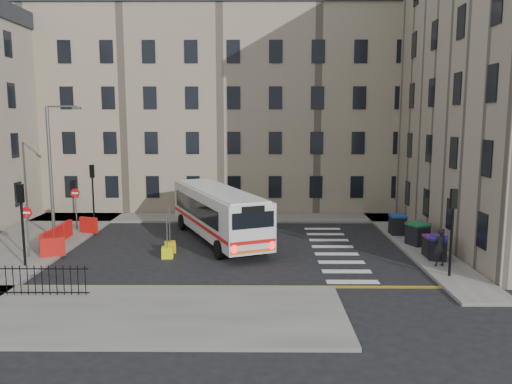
{
  "coord_description": "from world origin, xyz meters",
  "views": [
    {
      "loc": [
        -0.27,
        -28.05,
        7.39
      ],
      "look_at": [
        -0.5,
        2.01,
        3.0
      ],
      "focal_mm": 35.0,
      "sensor_mm": 36.0,
      "label": 1
    }
  ],
  "objects_px": {
    "bus": "(218,212)",
    "wheelie_bin_b": "(433,246)",
    "wheelie_bin_c": "(417,234)",
    "wheelie_bin_e": "(398,224)",
    "streetlamp": "(50,170)",
    "bollard_yellow": "(170,247)",
    "wheelie_bin_d": "(418,232)",
    "bollard_chevron": "(167,252)",
    "pedestrian": "(440,247)",
    "wheelie_bin_a": "(438,248)"
  },
  "relations": [
    {
      "from": "wheelie_bin_a",
      "to": "wheelie_bin_d",
      "type": "relative_size",
      "value": 0.98
    },
    {
      "from": "streetlamp",
      "to": "wheelie_bin_e",
      "type": "bearing_deg",
      "value": 2.77
    },
    {
      "from": "bus",
      "to": "wheelie_bin_b",
      "type": "relative_size",
      "value": 10.24
    },
    {
      "from": "wheelie_bin_e",
      "to": "bollard_yellow",
      "type": "bearing_deg",
      "value": -162.83
    },
    {
      "from": "wheelie_bin_c",
      "to": "bollard_yellow",
      "type": "bearing_deg",
      "value": 160.49
    },
    {
      "from": "pedestrian",
      "to": "bollard_chevron",
      "type": "distance_m",
      "value": 14.05
    },
    {
      "from": "wheelie_bin_a",
      "to": "wheelie_bin_c",
      "type": "relative_size",
      "value": 0.91
    },
    {
      "from": "wheelie_bin_e",
      "to": "pedestrian",
      "type": "xyz_separation_m",
      "value": [
        0.18,
        -6.94,
        0.34
      ]
    },
    {
      "from": "wheelie_bin_b",
      "to": "bollard_chevron",
      "type": "bearing_deg",
      "value": 178.15
    },
    {
      "from": "streetlamp",
      "to": "wheelie_bin_e",
      "type": "height_order",
      "value": "streetlamp"
    },
    {
      "from": "wheelie_bin_c",
      "to": "pedestrian",
      "type": "relative_size",
      "value": 0.76
    },
    {
      "from": "wheelie_bin_b",
      "to": "wheelie_bin_e",
      "type": "xyz_separation_m",
      "value": [
        -0.44,
        5.23,
        0.06
      ]
    },
    {
      "from": "wheelie_bin_c",
      "to": "bollard_yellow",
      "type": "height_order",
      "value": "wheelie_bin_c"
    },
    {
      "from": "bollard_yellow",
      "to": "bollard_chevron",
      "type": "relative_size",
      "value": 1.0
    },
    {
      "from": "bus",
      "to": "wheelie_bin_c",
      "type": "xyz_separation_m",
      "value": [
        11.75,
        -1.62,
        -1.01
      ]
    },
    {
      "from": "wheelie_bin_a",
      "to": "wheelie_bin_b",
      "type": "height_order",
      "value": "wheelie_bin_a"
    },
    {
      "from": "bus",
      "to": "streetlamp",
      "type": "bearing_deg",
      "value": 156.63
    },
    {
      "from": "wheelie_bin_b",
      "to": "wheelie_bin_c",
      "type": "relative_size",
      "value": 0.78
    },
    {
      "from": "streetlamp",
      "to": "wheelie_bin_d",
      "type": "xyz_separation_m",
      "value": [
        22.16,
        -1.02,
        -3.57
      ]
    },
    {
      "from": "wheelie_bin_c",
      "to": "wheelie_bin_e",
      "type": "bearing_deg",
      "value": 74.1
    },
    {
      "from": "wheelie_bin_a",
      "to": "bollard_yellow",
      "type": "bearing_deg",
      "value": -167.05
    },
    {
      "from": "wheelie_bin_d",
      "to": "pedestrian",
      "type": "distance_m",
      "value": 4.92
    },
    {
      "from": "wheelie_bin_e",
      "to": "pedestrian",
      "type": "height_order",
      "value": "pedestrian"
    },
    {
      "from": "bollard_chevron",
      "to": "bus",
      "type": "bearing_deg",
      "value": 59.11
    },
    {
      "from": "streetlamp",
      "to": "wheelie_bin_a",
      "type": "bearing_deg",
      "value": -12.06
    },
    {
      "from": "wheelie_bin_b",
      "to": "wheelie_bin_e",
      "type": "bearing_deg",
      "value": 93.46
    },
    {
      "from": "wheelie_bin_d",
      "to": "pedestrian",
      "type": "relative_size",
      "value": 0.7
    },
    {
      "from": "wheelie_bin_a",
      "to": "bollard_yellow",
      "type": "height_order",
      "value": "wheelie_bin_a"
    },
    {
      "from": "wheelie_bin_a",
      "to": "pedestrian",
      "type": "xyz_separation_m",
      "value": [
        -0.36,
        -1.19,
        0.36
      ]
    },
    {
      "from": "wheelie_bin_c",
      "to": "bollard_chevron",
      "type": "distance_m",
      "value": 14.34
    },
    {
      "from": "pedestrian",
      "to": "wheelie_bin_e",
      "type": "bearing_deg",
      "value": -101.85
    },
    {
      "from": "streetlamp",
      "to": "wheelie_bin_b",
      "type": "bearing_deg",
      "value": -10.82
    },
    {
      "from": "wheelie_bin_c",
      "to": "wheelie_bin_e",
      "type": "relative_size",
      "value": 1.17
    },
    {
      "from": "wheelie_bin_c",
      "to": "bollard_chevron",
      "type": "height_order",
      "value": "wheelie_bin_c"
    },
    {
      "from": "wheelie_bin_b",
      "to": "wheelie_bin_d",
      "type": "xyz_separation_m",
      "value": [
        0.22,
        3.18,
        0.05
      ]
    },
    {
      "from": "wheelie_bin_d",
      "to": "bollard_chevron",
      "type": "bearing_deg",
      "value": 173.57
    },
    {
      "from": "streetlamp",
      "to": "bollard_yellow",
      "type": "height_order",
      "value": "streetlamp"
    },
    {
      "from": "wheelie_bin_c",
      "to": "wheelie_bin_d",
      "type": "height_order",
      "value": "wheelie_bin_c"
    },
    {
      "from": "bollard_yellow",
      "to": "wheelie_bin_e",
      "type": "bearing_deg",
      "value": 15.96
    },
    {
      "from": "wheelie_bin_c",
      "to": "bollard_yellow",
      "type": "distance_m",
      "value": 14.26
    },
    {
      "from": "streetlamp",
      "to": "wheelie_bin_b",
      "type": "xyz_separation_m",
      "value": [
        21.94,
        -4.19,
        -3.62
      ]
    },
    {
      "from": "wheelie_bin_d",
      "to": "bollard_yellow",
      "type": "xyz_separation_m",
      "value": [
        -14.45,
        -1.89,
        -0.46
      ]
    },
    {
      "from": "streetlamp",
      "to": "wheelie_bin_b",
      "type": "distance_m",
      "value": 22.63
    },
    {
      "from": "bus",
      "to": "wheelie_bin_c",
      "type": "distance_m",
      "value": 11.9
    },
    {
      "from": "pedestrian",
      "to": "bollard_yellow",
      "type": "distance_m",
      "value": 14.31
    },
    {
      "from": "bollard_chevron",
      "to": "wheelie_bin_d",
      "type": "bearing_deg",
      "value": 11.95
    },
    {
      "from": "streetlamp",
      "to": "wheelie_bin_c",
      "type": "bearing_deg",
      "value": -4.38
    },
    {
      "from": "bus",
      "to": "pedestrian",
      "type": "distance_m",
      "value": 12.93
    },
    {
      "from": "wheelie_bin_a",
      "to": "pedestrian",
      "type": "relative_size",
      "value": 0.69
    },
    {
      "from": "wheelie_bin_e",
      "to": "bus",
      "type": "bearing_deg",
      "value": -173.23
    }
  ]
}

